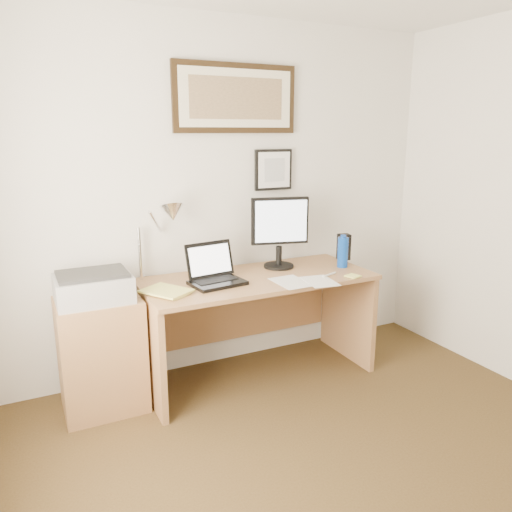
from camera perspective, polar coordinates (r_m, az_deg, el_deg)
wall_back at (r=3.62m, az=-4.56°, el=6.43°), size 3.50×0.02×2.50m
side_cabinet at (r=3.33m, az=-17.22°, el=-10.73°), size 0.50×0.40×0.73m
water_bottle at (r=3.73m, az=9.89°, el=0.42°), size 0.08×0.08×0.22m
bottle_cap at (r=3.71m, az=9.97°, el=2.25°), size 0.04×0.04×0.02m
speaker at (r=3.96m, az=9.99°, el=1.03°), size 0.10×0.10×0.20m
paper_sheet_a at (r=3.34m, az=4.03°, el=-2.99°), size 0.21×0.30×0.00m
paper_sheet_b at (r=3.37m, az=7.29°, el=-2.87°), size 0.22×0.29×0.00m
sticky_pad at (r=3.51m, az=11.02°, el=-2.26°), size 0.11×0.11×0.01m
marker_pen at (r=3.51m, az=8.37°, el=-2.12°), size 0.14×0.06×0.02m
book at (r=3.08m, az=-11.52°, el=-4.53°), size 0.33×0.36×0.02m
desk at (r=3.60m, az=-0.41°, el=-5.63°), size 1.60×0.70×0.75m
laptop at (r=3.32m, az=-4.75°, el=-2.10°), size 0.37×0.34×0.26m
lcd_monitor at (r=3.62m, az=2.73°, el=3.11°), size 0.42×0.22×0.52m
printer at (r=3.16m, az=-18.10°, el=-3.38°), size 0.44×0.34×0.18m
desk_lamp at (r=3.32m, az=-9.89°, el=4.49°), size 0.29×0.27×0.53m
picture_large at (r=3.63m, az=-2.30°, el=17.56°), size 0.92×0.04×0.47m
picture_small at (r=3.77m, az=2.01°, el=9.82°), size 0.30×0.03×0.30m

